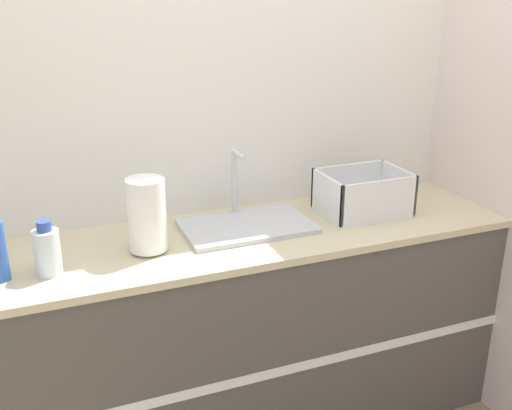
% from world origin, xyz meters
% --- Properties ---
extents(wall_back, '(4.46, 0.06, 2.60)m').
position_xyz_m(wall_back, '(0.00, 0.59, 1.30)').
color(wall_back, silver).
rests_on(wall_back, ground_plane).
extents(wall_right, '(0.06, 2.56, 2.60)m').
position_xyz_m(wall_right, '(1.06, 0.28, 1.30)').
color(wall_right, silver).
rests_on(wall_right, ground_plane).
extents(counter_cabinet, '(2.08, 0.59, 0.92)m').
position_xyz_m(counter_cabinet, '(0.00, 0.28, 0.46)').
color(counter_cabinet, '#514C47').
rests_on(counter_cabinet, ground_plane).
extents(sink, '(0.51, 0.32, 0.29)m').
position_xyz_m(sink, '(-0.03, 0.32, 0.94)').
color(sink, silver).
rests_on(sink, counter_cabinet).
extents(paper_towel_roll, '(0.14, 0.14, 0.28)m').
position_xyz_m(paper_towel_roll, '(-0.44, 0.25, 1.06)').
color(paper_towel_roll, '#4C4C51').
rests_on(paper_towel_roll, counter_cabinet).
extents(dish_rack, '(0.36, 0.26, 0.19)m').
position_xyz_m(dish_rack, '(0.49, 0.29, 0.99)').
color(dish_rack, white).
rests_on(dish_rack, counter_cabinet).
extents(bottle_clear, '(0.09, 0.09, 0.19)m').
position_xyz_m(bottle_clear, '(-0.79, 0.19, 1.01)').
color(bottle_clear, silver).
rests_on(bottle_clear, counter_cabinet).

